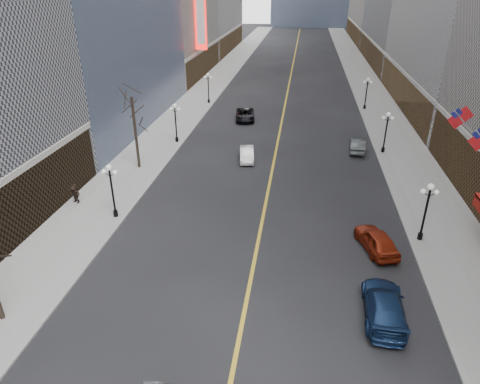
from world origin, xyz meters
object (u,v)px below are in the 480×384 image
(streetlamp_west_1, at_px, (111,185))
(streetlamp_west_2, at_px, (175,119))
(streetlamp_east_1, at_px, (427,206))
(car_sb_far, at_px, (357,145))
(streetlamp_west_3, at_px, (208,85))
(streetlamp_east_2, at_px, (386,128))
(car_nb_far, at_px, (245,115))
(car_nb_mid, at_px, (247,154))
(streetlamp_east_3, at_px, (367,90))
(car_sb_near, at_px, (384,306))
(car_sb_mid, at_px, (376,240))

(streetlamp_west_1, distance_m, streetlamp_west_2, 18.00)
(streetlamp_east_1, bearing_deg, car_sb_far, 98.75)
(streetlamp_west_1, height_order, streetlamp_west_3, same)
(streetlamp_east_2, xyz_separation_m, streetlamp_west_2, (-23.60, 0.00, 0.00))
(car_nb_far, bearing_deg, streetlamp_west_3, 122.63)
(streetlamp_east_1, xyz_separation_m, car_nb_mid, (-14.72, 13.82, -2.22))
(streetlamp_east_2, height_order, streetlamp_west_3, same)
(streetlamp_east_2, height_order, streetlamp_east_3, same)
(streetlamp_west_2, bearing_deg, car_sb_far, 0.54)
(streetlamp_west_1, distance_m, car_nb_far, 29.08)
(streetlamp_west_2, bearing_deg, streetlamp_west_1, -90.00)
(streetlamp_east_1, relative_size, car_sb_far, 1.01)
(streetlamp_west_1, relative_size, car_sb_near, 0.83)
(streetlamp_east_2, relative_size, streetlamp_west_2, 1.00)
(streetlamp_west_2, relative_size, car_sb_mid, 0.99)
(streetlamp_east_3, distance_m, car_sb_far, 18.15)
(streetlamp_east_3, relative_size, streetlamp_west_3, 1.00)
(streetlamp_west_3, distance_m, car_sb_far, 27.46)
(streetlamp_east_2, bearing_deg, streetlamp_east_1, -90.00)
(streetlamp_east_3, bearing_deg, streetlamp_east_2, -90.00)
(streetlamp_east_2, height_order, streetlamp_west_1, same)
(car_nb_far, bearing_deg, streetlamp_east_3, 16.55)
(streetlamp_west_3, height_order, car_nb_mid, streetlamp_west_3)
(car_nb_far, distance_m, car_sb_near, 39.00)
(car_nb_mid, relative_size, car_nb_far, 0.78)
(streetlamp_east_2, relative_size, streetlamp_east_3, 1.00)
(streetlamp_east_1, xyz_separation_m, car_sb_near, (-3.91, -8.59, -2.11))
(car_nb_mid, bearing_deg, streetlamp_west_2, 146.47)
(car_nb_mid, bearing_deg, streetlamp_east_1, -51.53)
(streetlamp_west_2, bearing_deg, car_nb_mid, -25.20)
(streetlamp_east_1, relative_size, car_nb_mid, 1.10)
(car_nb_mid, height_order, car_nb_far, car_nb_far)
(streetlamp_west_2, distance_m, car_sb_mid, 28.26)
(car_sb_near, bearing_deg, streetlamp_west_3, -63.39)
(streetlamp_east_1, bearing_deg, streetlamp_west_1, 180.00)
(streetlamp_east_1, bearing_deg, car_nb_mid, 136.80)
(streetlamp_west_1, height_order, car_nb_far, streetlamp_west_1)
(streetlamp_east_1, xyz_separation_m, car_sb_far, (-2.80, 18.20, -2.16))
(streetlamp_east_2, bearing_deg, car_sb_mid, -99.80)
(streetlamp_west_1, distance_m, car_sb_mid, 20.38)
(streetlamp_east_2, distance_m, streetlamp_west_3, 29.68)
(streetlamp_east_2, xyz_separation_m, car_nb_mid, (-14.72, -4.18, -2.22))
(car_sb_mid, bearing_deg, car_sb_far, -108.60)
(car_nb_mid, bearing_deg, car_nb_far, 90.04)
(streetlamp_west_1, relative_size, car_sb_mid, 0.99)
(streetlamp_east_2, relative_size, car_sb_near, 0.83)
(streetlamp_east_1, relative_size, car_nb_far, 0.85)
(streetlamp_east_3, distance_m, car_nb_mid, 26.71)
(streetlamp_west_1, height_order, streetlamp_west_2, same)
(car_nb_far, height_order, car_sb_mid, car_sb_mid)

